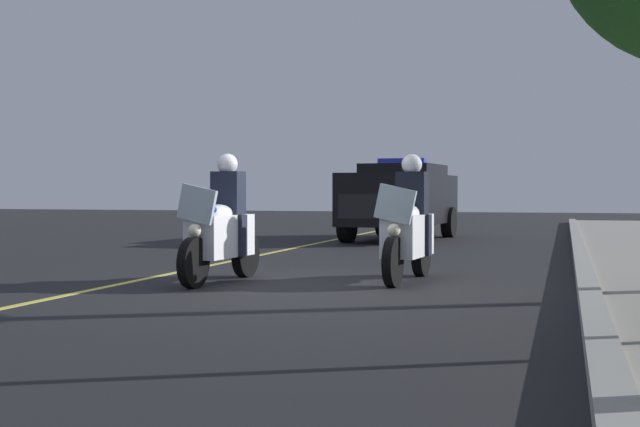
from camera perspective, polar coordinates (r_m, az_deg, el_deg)
ground_plane at (r=10.73m, az=-1.84°, el=-4.97°), size 80.00×80.00×0.00m
curb_strip at (r=10.20m, az=17.73°, el=-4.96°), size 48.00×0.24×0.15m
lane_stripe_center at (r=11.63m, az=-12.48°, el=-4.49°), size 48.00×0.12×0.01m
police_motorcycle_lead_left at (r=11.24m, az=-6.69°, el=-1.11°), size 2.14×0.62×1.72m
police_motorcycle_lead_right at (r=11.36m, az=6.01°, el=-1.08°), size 2.14×0.62×1.72m
police_suv at (r=21.24m, az=5.51°, el=1.10°), size 5.03×2.37×2.05m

